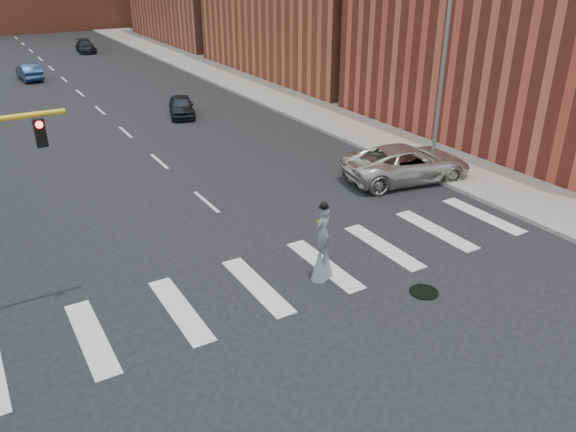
{
  "coord_description": "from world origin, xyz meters",
  "views": [
    {
      "loc": [
        -8.22,
        -12.54,
        9.54
      ],
      "look_at": [
        0.39,
        1.87,
        1.7
      ],
      "focal_mm": 35.0,
      "sensor_mm": 36.0,
      "label": 1
    }
  ],
  "objects": [
    {
      "name": "car_mid",
      "position": [
        -2.45,
        39.23,
        0.68
      ],
      "size": [
        1.7,
        4.19,
        1.35
      ],
      "primitive_type": "imported",
      "rotation": [
        0.0,
        0.0,
        3.21
      ],
      "color": "navy",
      "rests_on": "ground"
    },
    {
      "name": "suv_crossing",
      "position": [
        9.0,
        5.61,
        0.83
      ],
      "size": [
        6.36,
        3.84,
        1.65
      ],
      "primitive_type": "imported",
      "rotation": [
        0.0,
        0.0,
        1.37
      ],
      "color": "beige",
      "rests_on": "ground"
    },
    {
      "name": "manhole",
      "position": [
        3.0,
        -2.0,
        0.02
      ],
      "size": [
        0.9,
        0.9,
        0.04
      ],
      "primitive_type": "cylinder",
      "color": "black",
      "rests_on": "ground"
    },
    {
      "name": "car_far",
      "position": [
        4.98,
        51.88,
        0.62
      ],
      "size": [
        2.03,
        4.36,
        1.23
      ],
      "primitive_type": "imported",
      "rotation": [
        0.0,
        0.0,
        -0.07
      ],
      "color": "black",
      "rests_on": "ground"
    },
    {
      "name": "streetlight",
      "position": [
        10.9,
        6.0,
        4.9
      ],
      "size": [
        2.05,
        0.2,
        9.0
      ],
      "color": "slate",
      "rests_on": "ground"
    },
    {
      "name": "ground_plane",
      "position": [
        0.0,
        0.0,
        0.0
      ],
      "size": [
        160.0,
        160.0,
        0.0
      ],
      "primitive_type": "plane",
      "color": "black",
      "rests_on": "ground"
    },
    {
      "name": "stilt_performer",
      "position": [
        0.78,
        0.37,
        1.02
      ],
      "size": [
        0.82,
        0.62,
        2.69
      ],
      "rotation": [
        0.0,
        0.0,
        3.46
      ],
      "color": "#331F14",
      "rests_on": "ground"
    },
    {
      "name": "car_near",
      "position": [
        4.25,
        21.8,
        0.65
      ],
      "size": [
        2.57,
        4.08,
        1.29
      ],
      "primitive_type": "imported",
      "rotation": [
        0.0,
        0.0,
        -0.3
      ],
      "color": "black",
      "rests_on": "ground"
    },
    {
      "name": "sidewalk_right",
      "position": [
        12.5,
        25.0,
        0.09
      ],
      "size": [
        5.0,
        90.0,
        0.18
      ],
      "primitive_type": "cube",
      "color": "gray",
      "rests_on": "ground"
    }
  ]
}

